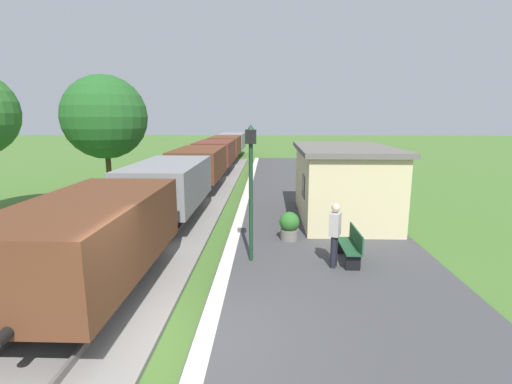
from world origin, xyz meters
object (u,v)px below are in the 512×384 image
Objects in this scene: lamp_post_near at (251,168)px; freight_train at (208,160)px; tree_field_left at (105,117)px; station_hut at (342,182)px; bench_near_hut at (351,245)px; potted_planter at (289,225)px; person_waiting at (335,233)px.

freight_train is at bearing 103.40° from lamp_post_near.
lamp_post_near is 13.05m from tree_field_left.
station_hut is 3.87× the size of bench_near_hut.
tree_field_left is (-4.71, -4.44, 2.71)m from freight_train.
potted_planter is 12.91m from tree_field_left.
bench_near_hut is (6.19, -14.54, -0.68)m from freight_train.
station_hut is 4.81m from bench_near_hut.
lamp_post_near reaches higher than potted_planter.
tree_field_left is (-10.37, 10.46, 2.93)m from person_waiting.
tree_field_left is (-10.89, 10.10, 3.39)m from bench_near_hut.
bench_near_hut is at bearing -122.57° from person_waiting.
bench_near_hut is 0.88× the size of person_waiting.
tree_field_left is at bearing 137.17° from bench_near_hut.
potted_planter reaches higher than bench_near_hut.
station_hut is (6.80, -9.86, 0.26)m from freight_train.
bench_near_hut is 2.41m from potted_planter.
station_hut is 3.73m from potted_planter.
bench_near_hut is 1.64× the size of potted_planter.
lamp_post_near is at bearing -122.19° from potted_planter.
lamp_post_near is (-2.20, 0.37, 1.62)m from person_waiting.
person_waiting is 2.75m from lamp_post_near.
potted_planter is (-2.20, -2.86, -0.93)m from station_hut.
lamp_post_near is (-1.14, -1.81, 2.08)m from potted_planter.
bench_near_hut is at bearing -42.83° from tree_field_left.
tree_field_left reaches higher than lamp_post_near.
station_hut is 0.92× the size of tree_field_left.
tree_field_left is at bearing -22.43° from person_waiting.
freight_train is 15.94m from person_waiting.
tree_field_left reaches higher than person_waiting.
lamp_post_near reaches higher than station_hut.
freight_train is 22.92× the size of person_waiting.
station_hut reaches higher than freight_train.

